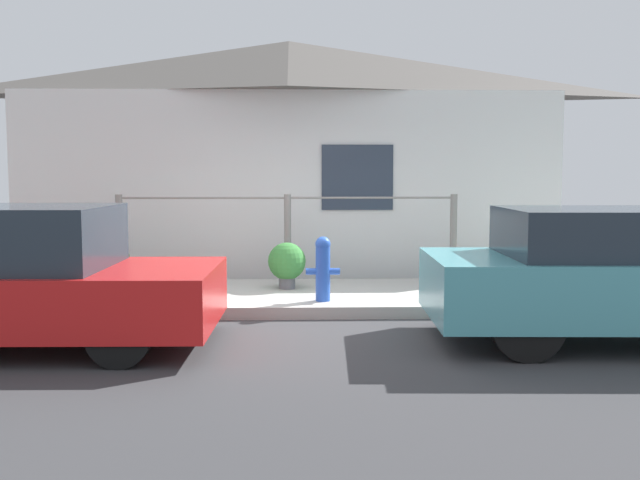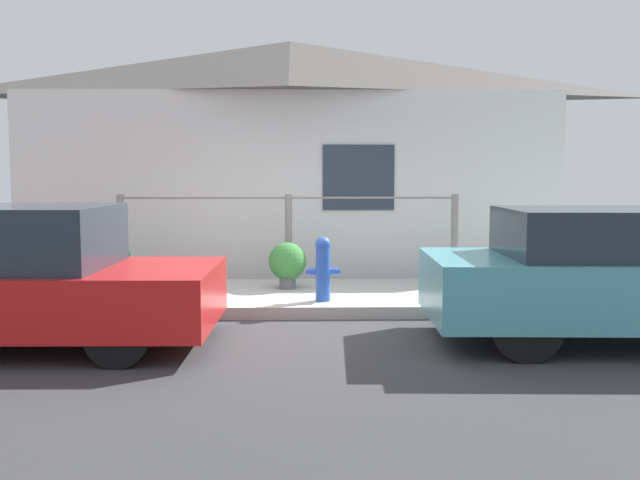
{
  "view_description": "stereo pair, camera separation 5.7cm",
  "coord_description": "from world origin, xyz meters",
  "px_view_note": "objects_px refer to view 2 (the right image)",
  "views": [
    {
      "loc": [
        0.17,
        -8.11,
        1.68
      ],
      "look_at": [
        0.41,
        0.3,
        0.9
      ],
      "focal_mm": 40.0,
      "sensor_mm": 36.0,
      "label": 1
    },
    {
      "loc": [
        0.23,
        -8.11,
        1.68
      ],
      "look_at": [
        0.41,
        0.3,
        0.9
      ],
      "focal_mm": 40.0,
      "sensor_mm": 36.0,
      "label": 2
    }
  ],
  "objects_px": {
    "car_right": "(630,275)",
    "potted_plant_by_fence": "(109,261)",
    "potted_plant_near_hydrant": "(287,263)",
    "car_left": "(8,278)",
    "potted_plant_corner": "(490,267)",
    "fire_hydrant": "(323,267)"
  },
  "relations": [
    {
      "from": "car_right",
      "to": "potted_plant_by_fence",
      "type": "relative_size",
      "value": 6.23
    },
    {
      "from": "car_right",
      "to": "potted_plant_near_hydrant",
      "type": "relative_size",
      "value": 6.6
    },
    {
      "from": "car_right",
      "to": "potted_plant_near_hydrant",
      "type": "bearing_deg",
      "value": 145.54
    },
    {
      "from": "car_left",
      "to": "potted_plant_by_fence",
      "type": "height_order",
      "value": "car_left"
    },
    {
      "from": "car_left",
      "to": "potted_plant_corner",
      "type": "distance_m",
      "value": 5.89
    },
    {
      "from": "potted_plant_near_hydrant",
      "to": "potted_plant_by_fence",
      "type": "distance_m",
      "value": 2.44
    },
    {
      "from": "fire_hydrant",
      "to": "potted_plant_by_fence",
      "type": "distance_m",
      "value": 3.11
    },
    {
      "from": "potted_plant_near_hydrant",
      "to": "potted_plant_corner",
      "type": "bearing_deg",
      "value": -2.57
    },
    {
      "from": "potted_plant_by_fence",
      "to": "fire_hydrant",
      "type": "bearing_deg",
      "value": -21.7
    },
    {
      "from": "potted_plant_near_hydrant",
      "to": "potted_plant_by_fence",
      "type": "height_order",
      "value": "potted_plant_by_fence"
    },
    {
      "from": "car_right",
      "to": "fire_hydrant",
      "type": "relative_size",
      "value": 5.25
    },
    {
      "from": "car_left",
      "to": "car_right",
      "type": "xyz_separation_m",
      "value": [
        6.11,
        0.0,
        0.01
      ]
    },
    {
      "from": "potted_plant_corner",
      "to": "fire_hydrant",
      "type": "bearing_deg",
      "value": -159.87
    },
    {
      "from": "potted_plant_by_fence",
      "to": "potted_plant_corner",
      "type": "xyz_separation_m",
      "value": [
        5.14,
        -0.32,
        -0.05
      ]
    },
    {
      "from": "potted_plant_by_fence",
      "to": "potted_plant_corner",
      "type": "bearing_deg",
      "value": -3.61
    },
    {
      "from": "fire_hydrant",
      "to": "potted_plant_near_hydrant",
      "type": "relative_size",
      "value": 1.26
    },
    {
      "from": "car_left",
      "to": "potted_plant_by_fence",
      "type": "relative_size",
      "value": 5.97
    },
    {
      "from": "fire_hydrant",
      "to": "potted_plant_near_hydrant",
      "type": "xyz_separation_m",
      "value": [
        -0.46,
        0.95,
        -0.06
      ]
    },
    {
      "from": "car_left",
      "to": "fire_hydrant",
      "type": "height_order",
      "value": "car_left"
    },
    {
      "from": "car_right",
      "to": "potted_plant_by_fence",
      "type": "distance_m",
      "value": 6.51
    },
    {
      "from": "car_left",
      "to": "potted_plant_corner",
      "type": "bearing_deg",
      "value": 25.44
    },
    {
      "from": "fire_hydrant",
      "to": "potted_plant_near_hydrant",
      "type": "bearing_deg",
      "value": 115.79
    }
  ]
}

